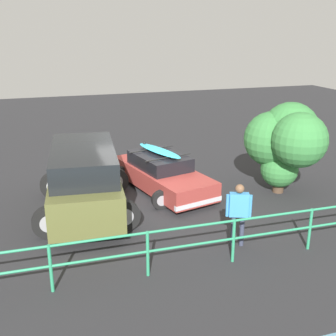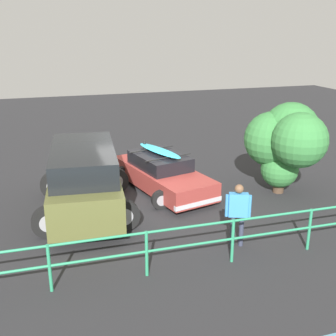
{
  "view_description": "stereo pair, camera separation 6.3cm",
  "coord_description": "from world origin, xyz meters",
  "views": [
    {
      "loc": [
        2.94,
        11.9,
        5.05
      ],
      "look_at": [
        -0.77,
        0.15,
        0.95
      ],
      "focal_mm": 45.0,
      "sensor_mm": 36.0,
      "label": 1
    },
    {
      "loc": [
        2.88,
        11.92,
        5.05
      ],
      "look_at": [
        -0.77,
        0.15,
        0.95
      ],
      "focal_mm": 45.0,
      "sensor_mm": 36.0,
      "label": 2
    }
  ],
  "objects": [
    {
      "name": "sedan_car",
      "position": [
        -0.77,
        -0.49,
        0.57
      ],
      "size": [
        2.75,
        4.45,
        1.46
      ],
      "color": "#9E3833",
      "rests_on": "ground"
    },
    {
      "name": "person_bystander",
      "position": [
        -1.44,
        3.65,
        0.95
      ],
      "size": [
        0.58,
        0.33,
        1.59
      ],
      "color": "#33384C",
      "rests_on": "ground"
    },
    {
      "name": "railing_fence",
      "position": [
        -0.01,
        4.3,
        0.71
      ],
      "size": [
        9.99,
        0.19,
        1.05
      ],
      "color": "#2D9366",
      "rests_on": "ground"
    },
    {
      "name": "bush_near_left",
      "position": [
        -4.4,
        0.83,
        1.73
      ],
      "size": [
        2.33,
        2.81,
        2.87
      ],
      "color": "#4C3828",
      "rests_on": "ground"
    },
    {
      "name": "ground_plane",
      "position": [
        0.0,
        0.0,
        -0.01
      ],
      "size": [
        44.0,
        44.0,
        0.02
      ],
      "primitive_type": "cube",
      "color": "#28282B",
      "rests_on": "ground"
    },
    {
      "name": "suv_car",
      "position": [
        1.83,
        0.6,
        1.01
      ],
      "size": [
        2.99,
        4.77,
        1.95
      ],
      "color": "brown",
      "rests_on": "ground"
    }
  ]
}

